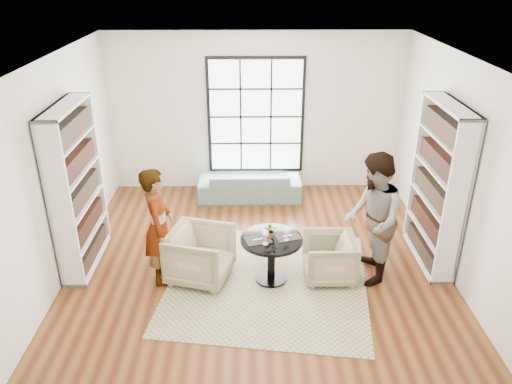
{
  "coord_description": "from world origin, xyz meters",
  "views": [
    {
      "loc": [
        -0.12,
        -6.11,
        4.15
      ],
      "look_at": [
        -0.03,
        0.4,
        1.08
      ],
      "focal_mm": 35.0,
      "sensor_mm": 36.0,
      "label": 1
    }
  ],
  "objects_px": {
    "wine_glass_right": "(287,232)",
    "flower_centerpiece": "(271,231)",
    "person_right": "(373,219)",
    "wine_glass_left": "(265,234)",
    "pedestal_table": "(271,250)",
    "sofa": "(250,184)",
    "armchair_right": "(329,258)",
    "person_left": "(158,226)",
    "armchair_left": "(200,255)"
  },
  "relations": [
    {
      "from": "person_left",
      "to": "wine_glass_left",
      "type": "height_order",
      "value": "person_left"
    },
    {
      "from": "person_left",
      "to": "flower_centerpiece",
      "type": "height_order",
      "value": "person_left"
    },
    {
      "from": "pedestal_table",
      "to": "flower_centerpiece",
      "type": "height_order",
      "value": "flower_centerpiece"
    },
    {
      "from": "person_left",
      "to": "armchair_right",
      "type": "bearing_deg",
      "value": -95.87
    },
    {
      "from": "armchair_left",
      "to": "flower_centerpiece",
      "type": "xyz_separation_m",
      "value": [
        0.98,
        -0.04,
        0.41
      ]
    },
    {
      "from": "wine_glass_right",
      "to": "pedestal_table",
      "type": "bearing_deg",
      "value": 164.91
    },
    {
      "from": "pedestal_table",
      "to": "wine_glass_right",
      "type": "xyz_separation_m",
      "value": [
        0.2,
        -0.05,
        0.31
      ]
    },
    {
      "from": "person_right",
      "to": "wine_glass_left",
      "type": "xyz_separation_m",
      "value": [
        -1.46,
        -0.2,
        -0.1
      ]
    },
    {
      "from": "wine_glass_right",
      "to": "person_left",
      "type": "bearing_deg",
      "value": 175.83
    },
    {
      "from": "flower_centerpiece",
      "to": "wine_glass_left",
      "type": "bearing_deg",
      "value": -114.3
    },
    {
      "from": "pedestal_table",
      "to": "wine_glass_right",
      "type": "relative_size",
      "value": 4.77
    },
    {
      "from": "sofa",
      "to": "wine_glass_right",
      "type": "relative_size",
      "value": 10.66
    },
    {
      "from": "person_left",
      "to": "wine_glass_left",
      "type": "relative_size",
      "value": 7.84
    },
    {
      "from": "pedestal_table",
      "to": "sofa",
      "type": "bearing_deg",
      "value": 96.3
    },
    {
      "from": "person_right",
      "to": "wine_glass_left",
      "type": "relative_size",
      "value": 8.71
    },
    {
      "from": "armchair_left",
      "to": "person_left",
      "type": "xyz_separation_m",
      "value": [
        -0.55,
        0.0,
        0.46
      ]
    },
    {
      "from": "pedestal_table",
      "to": "armchair_left",
      "type": "relative_size",
      "value": 1.02
    },
    {
      "from": "person_right",
      "to": "wine_glass_right",
      "type": "height_order",
      "value": "person_right"
    },
    {
      "from": "person_left",
      "to": "armchair_left",
      "type": "bearing_deg",
      "value": -95.44
    },
    {
      "from": "armchair_left",
      "to": "wine_glass_right",
      "type": "bearing_deg",
      "value": -80.38
    },
    {
      "from": "person_left",
      "to": "wine_glass_left",
      "type": "bearing_deg",
      "value": -104.0
    },
    {
      "from": "armchair_right",
      "to": "wine_glass_right",
      "type": "relative_size",
      "value": 4.01
    },
    {
      "from": "armchair_right",
      "to": "wine_glass_right",
      "type": "distance_m",
      "value": 0.8
    },
    {
      "from": "person_left",
      "to": "flower_centerpiece",
      "type": "relative_size",
      "value": 8.13
    },
    {
      "from": "wine_glass_right",
      "to": "person_right",
      "type": "bearing_deg",
      "value": 5.32
    },
    {
      "from": "sofa",
      "to": "wine_glass_left",
      "type": "relative_size",
      "value": 8.86
    },
    {
      "from": "sofa",
      "to": "flower_centerpiece",
      "type": "height_order",
      "value": "flower_centerpiece"
    },
    {
      "from": "pedestal_table",
      "to": "wine_glass_left",
      "type": "height_order",
      "value": "wine_glass_left"
    },
    {
      "from": "pedestal_table",
      "to": "person_left",
      "type": "xyz_separation_m",
      "value": [
        -1.54,
        0.07,
        0.35
      ]
    },
    {
      "from": "flower_centerpiece",
      "to": "armchair_right",
      "type": "bearing_deg",
      "value": 1.64
    },
    {
      "from": "sofa",
      "to": "person_left",
      "type": "xyz_separation_m",
      "value": [
        -1.24,
        -2.61,
        0.57
      ]
    },
    {
      "from": "pedestal_table",
      "to": "wine_glass_right",
      "type": "bearing_deg",
      "value": -15.09
    },
    {
      "from": "pedestal_table",
      "to": "armchair_right",
      "type": "height_order",
      "value": "pedestal_table"
    },
    {
      "from": "flower_centerpiece",
      "to": "pedestal_table",
      "type": "bearing_deg",
      "value": -69.25
    },
    {
      "from": "armchair_right",
      "to": "wine_glass_left",
      "type": "height_order",
      "value": "wine_glass_left"
    },
    {
      "from": "person_left",
      "to": "wine_glass_right",
      "type": "xyz_separation_m",
      "value": [
        1.74,
        -0.13,
        -0.03
      ]
    },
    {
      "from": "wine_glass_left",
      "to": "armchair_right",
      "type": "bearing_deg",
      "value": 12.39
    },
    {
      "from": "flower_centerpiece",
      "to": "sofa",
      "type": "bearing_deg",
      "value": 96.12
    },
    {
      "from": "sofa",
      "to": "pedestal_table",
      "type": "bearing_deg",
      "value": 95.47
    },
    {
      "from": "sofa",
      "to": "flower_centerpiece",
      "type": "relative_size",
      "value": 9.19
    },
    {
      "from": "pedestal_table",
      "to": "wine_glass_right",
      "type": "height_order",
      "value": "wine_glass_right"
    },
    {
      "from": "armchair_right",
      "to": "person_right",
      "type": "height_order",
      "value": "person_right"
    },
    {
      "from": "pedestal_table",
      "to": "sofa",
      "type": "xyz_separation_m",
      "value": [
        -0.3,
        2.69,
        -0.22
      ]
    },
    {
      "from": "armchair_right",
      "to": "flower_centerpiece",
      "type": "xyz_separation_m",
      "value": [
        -0.83,
        -0.02,
        0.46
      ]
    },
    {
      "from": "pedestal_table",
      "to": "person_right",
      "type": "xyz_separation_m",
      "value": [
        1.37,
        0.06,
        0.44
      ]
    },
    {
      "from": "wine_glass_right",
      "to": "flower_centerpiece",
      "type": "relative_size",
      "value": 0.86
    },
    {
      "from": "sofa",
      "to": "wine_glass_right",
      "type": "height_order",
      "value": "wine_glass_right"
    },
    {
      "from": "pedestal_table",
      "to": "flower_centerpiece",
      "type": "distance_m",
      "value": 0.29
    },
    {
      "from": "flower_centerpiece",
      "to": "person_left",
      "type": "bearing_deg",
      "value": 178.45
    },
    {
      "from": "armchair_right",
      "to": "wine_glass_left",
      "type": "xyz_separation_m",
      "value": [
        -0.91,
        -0.2,
        0.51
      ]
    }
  ]
}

